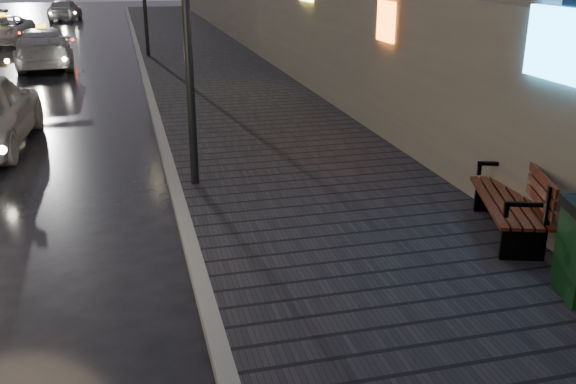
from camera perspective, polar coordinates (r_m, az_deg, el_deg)
The scene contains 6 objects.
sidewalk at distance 26.03m, azimuth -7.58°, elevation 11.64°, with size 4.60×58.00×0.15m, color black.
curb at distance 25.85m, azimuth -12.97°, elevation 11.26°, with size 0.20×58.00×0.15m, color slate.
bench at distance 9.44m, azimuth 19.55°, elevation -0.61°, with size 1.32×2.15×1.04m.
taxi_mid at distance 25.84m, azimuth -20.92°, elevation 11.91°, with size 2.00×4.93×1.43m, color silver.
taxi_far at distance 33.94m, azimuth -23.99°, elevation 13.04°, with size 2.11×4.57×1.27m, color silver.
car_far at distance 45.49m, azimuth -19.24°, elevation 15.07°, with size 1.61×4.01×1.37m, color #A4A5AC.
Camera 1 is at (0.79, -4.57, 3.82)m, focal length 40.00 mm.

